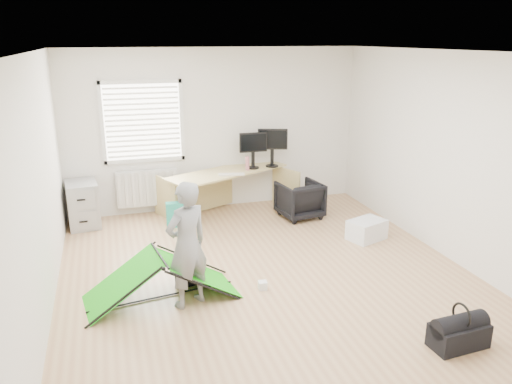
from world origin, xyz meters
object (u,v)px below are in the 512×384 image
object	(u,v)px
office_chair	(300,200)
storage_crate	(367,230)
desk	(228,192)
thermos	(247,163)
person	(187,245)
kite	(161,277)
filing_cabinet	(83,204)
laptop_bag	(190,274)
duffel_bag	(459,335)
monitor_left	(253,155)
monitor_right	(272,153)

from	to	relation	value
office_chair	storage_crate	distance (m)	1.32
desk	thermos	world-z (taller)	thermos
person	kite	size ratio (longest dim) A/B	0.85
kite	storage_crate	world-z (taller)	kite
desk	filing_cabinet	world-z (taller)	desk
desk	thermos	size ratio (longest dim) A/B	9.14
laptop_bag	duffel_bag	distance (m)	3.01
office_chair	storage_crate	size ratio (longest dim) A/B	1.25
person	duffel_bag	xyz separation A→B (m)	(2.34, -1.55, -0.59)
person	monitor_left	bearing A→B (deg)	-146.24
desk	filing_cabinet	xyz separation A→B (m)	(-2.32, 0.03, -0.00)
monitor_right	office_chair	size ratio (longest dim) A/B	0.76
thermos	laptop_bag	size ratio (longest dim) A/B	0.65
filing_cabinet	duffel_bag	distance (m)	5.66
desk	kite	xyz separation A→B (m)	(-1.42, -2.62, -0.10)
person	storage_crate	bearing A→B (deg)	174.02
desk	duffel_bag	size ratio (longest dim) A/B	3.85
kite	desk	bearing A→B (deg)	53.51
office_chair	person	size ratio (longest dim) A/B	0.46
office_chair	storage_crate	world-z (taller)	office_chair
duffel_bag	laptop_bag	bearing A→B (deg)	134.82
filing_cabinet	monitor_right	bearing A→B (deg)	-5.26
thermos	duffel_bag	world-z (taller)	thermos
monitor_left	monitor_right	bearing A→B (deg)	4.52
thermos	laptop_bag	distance (m)	2.83
filing_cabinet	monitor_right	xyz separation A→B (m)	(3.13, 0.04, 0.61)
duffel_bag	person	bearing A→B (deg)	142.90
thermos	office_chair	xyz separation A→B (m)	(0.73, -0.54, -0.54)
thermos	laptop_bag	xyz separation A→B (m)	(-1.39, -2.36, -0.70)
office_chair	storage_crate	xyz separation A→B (m)	(0.60, -1.17, -0.15)
kite	laptop_bag	distance (m)	0.44
monitor_right	thermos	size ratio (longest dim) A/B	2.17
monitor_left	filing_cabinet	bearing A→B (deg)	-178.15
monitor_left	duffel_bag	xyz separation A→B (m)	(0.73, -4.45, -0.83)
desk	storage_crate	size ratio (longest dim) A/B	4.02
monitor_right	storage_crate	distance (m)	2.18
desk	thermos	bearing A→B (deg)	-31.53
filing_cabinet	storage_crate	world-z (taller)	filing_cabinet
laptop_bag	duffel_bag	world-z (taller)	laptop_bag
kite	person	bearing A→B (deg)	-47.89
thermos	office_chair	bearing A→B (deg)	-36.42
kite	storage_crate	bearing A→B (deg)	7.63
person	filing_cabinet	bearing A→B (deg)	-95.11
office_chair	laptop_bag	distance (m)	2.80
thermos	desk	bearing A→B (deg)	173.19
monitor_right	laptop_bag	distance (m)	3.21
person	storage_crate	xyz separation A→B (m)	(2.81, 1.10, -0.56)
desk	duffel_bag	distance (m)	4.57
desk	person	xyz separation A→B (m)	(-1.14, -2.85, 0.35)
monitor_left	kite	xyz separation A→B (m)	(-1.88, -2.67, -0.69)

